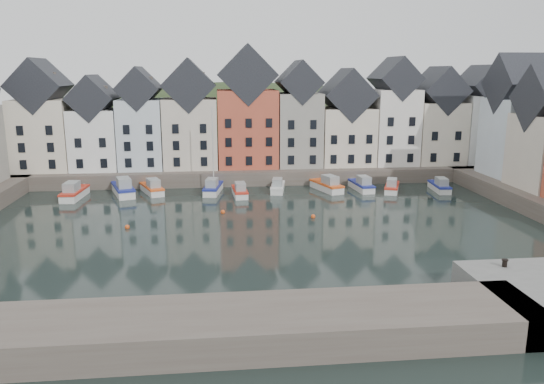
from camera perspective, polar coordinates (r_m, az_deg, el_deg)
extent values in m
plane|color=black|center=(53.82, -0.90, -4.41)|extent=(260.00, 260.00, 0.00)
cube|color=#53483F|center=(82.69, -2.78, 2.43)|extent=(90.00, 16.00, 2.00)
cube|color=#53483F|center=(33.26, -15.24, -14.42)|extent=(50.00, 6.00, 2.00)
ellipsoid|color=#24371B|center=(112.54, -3.45, -4.71)|extent=(153.60, 70.40, 64.00)
sphere|color=black|center=(102.80, -11.39, 8.57)|extent=(5.77, 5.77, 5.77)
sphere|color=black|center=(116.01, 8.76, 8.85)|extent=(5.27, 5.27, 5.27)
sphere|color=black|center=(111.79, 13.11, 8.40)|extent=(5.07, 5.07, 5.07)
sphere|color=black|center=(108.34, 4.03, 8.53)|extent=(5.01, 5.01, 5.01)
sphere|color=black|center=(113.15, -23.23, 7.09)|extent=(3.94, 3.94, 3.94)
sphere|color=black|center=(116.46, 10.49, 8.77)|extent=(5.21, 5.21, 5.21)
sphere|color=black|center=(110.29, -2.66, 8.89)|extent=(5.45, 5.45, 5.45)
sphere|color=black|center=(108.51, 17.11, 7.68)|extent=(4.49, 4.49, 4.49)
cube|color=#F0E2C9|center=(83.40, -23.28, 5.68)|extent=(7.67, 8.00, 10.07)
cube|color=black|center=(82.94, -23.71, 10.43)|extent=(7.67, 8.16, 7.67)
cube|color=white|center=(81.63, -18.35, 5.42)|extent=(6.56, 8.00, 8.61)
cube|color=black|center=(81.14, -18.65, 9.57)|extent=(6.56, 8.16, 6.56)
cube|color=silver|center=(80.42, -13.81, 6.10)|extent=(6.20, 8.00, 10.02)
cube|color=black|center=(79.95, -14.06, 10.76)|extent=(6.20, 8.16, 6.20)
cube|color=beige|center=(79.78, -8.72, 6.30)|extent=(7.70, 8.00, 10.08)
cube|color=black|center=(79.29, -8.90, 11.29)|extent=(7.70, 8.16, 7.70)
cube|color=#C35037|center=(79.76, -2.70, 6.86)|extent=(8.69, 8.00, 11.28)
cube|color=black|center=(79.32, -2.76, 12.47)|extent=(8.69, 8.16, 8.69)
cube|color=#99958B|center=(80.60, 2.82, 6.75)|extent=(6.43, 8.00, 10.78)
cube|color=black|center=(80.16, 2.87, 11.72)|extent=(6.43, 8.16, 6.43)
cube|color=beige|center=(82.17, 7.87, 5.98)|extent=(7.88, 8.00, 8.56)
cube|color=black|center=(81.66, 8.01, 10.32)|extent=(7.88, 8.16, 7.88)
cube|color=white|center=(84.08, 12.80, 6.87)|extent=(6.50, 8.00, 11.27)
cube|color=black|center=(83.67, 13.05, 11.80)|extent=(6.50, 8.16, 6.50)
cube|color=#F0E2C9|center=(86.69, 17.19, 6.14)|extent=(7.23, 8.00, 9.32)
cube|color=black|center=(86.23, 17.47, 10.39)|extent=(7.23, 8.16, 7.23)
cube|color=white|center=(89.55, 21.27, 6.36)|extent=(6.18, 8.00, 10.32)
cube|color=black|center=(89.13, 21.62, 10.63)|extent=(6.18, 8.16, 6.18)
cube|color=silver|center=(79.21, 24.93, 5.31)|extent=(7.47, 8.00, 10.38)
cube|color=black|center=(78.73, 25.42, 10.48)|extent=(7.62, 8.00, 8.00)
sphere|color=#E3511A|center=(61.27, -5.31, -2.16)|extent=(0.50, 0.50, 0.50)
sphere|color=#E3511A|center=(59.33, 4.45, -2.64)|extent=(0.50, 0.50, 0.50)
sphere|color=#E3511A|center=(57.24, -15.31, -3.66)|extent=(0.50, 0.50, 0.50)
cube|color=silver|center=(72.86, -20.44, -0.32)|extent=(2.36, 6.51, 1.17)
cube|color=red|center=(72.73, -20.48, 0.17)|extent=(2.48, 6.64, 0.27)
cube|color=gray|center=(71.71, -20.76, 0.50)|extent=(1.67, 2.65, 1.28)
cube|color=silver|center=(72.88, -15.71, 0.04)|extent=(4.05, 7.15, 1.26)
cube|color=navy|center=(72.74, -15.74, 0.57)|extent=(4.20, 7.32, 0.29)
cube|color=gray|center=(71.60, -15.66, 0.95)|extent=(2.36, 3.10, 1.37)
cube|color=silver|center=(72.82, -12.79, 0.15)|extent=(3.79, 6.12, 1.08)
cube|color=#E3511A|center=(72.70, -12.81, 0.60)|extent=(3.92, 6.27, 0.25)
cube|color=gray|center=(71.74, -12.65, 0.93)|extent=(2.14, 2.69, 1.18)
cube|color=silver|center=(71.69, -6.34, 0.20)|extent=(2.72, 6.14, 1.09)
cube|color=navy|center=(71.57, -6.35, 0.66)|extent=(2.84, 6.27, 0.25)
cube|color=gray|center=(70.59, -6.48, 0.98)|extent=(1.75, 2.56, 1.19)
cylinder|color=silver|center=(71.26, -6.37, 4.69)|extent=(0.14, 0.14, 10.86)
cube|color=silver|center=(69.69, -3.49, -0.14)|extent=(1.95, 5.47, 0.99)
cube|color=red|center=(69.57, -3.50, 0.29)|extent=(2.04, 5.58, 0.22)
cube|color=gray|center=(68.67, -3.43, 0.58)|extent=(1.39, 2.23, 1.08)
cube|color=silver|center=(72.16, 0.61, 0.34)|extent=(2.52, 5.55, 0.98)
cube|color=silver|center=(72.05, 0.62, 0.75)|extent=(2.63, 5.67, 0.22)
cube|color=gray|center=(71.15, 0.58, 1.04)|extent=(1.60, 2.32, 1.07)
cube|color=silver|center=(73.01, 5.87, 0.46)|extent=(3.69, 6.52, 1.15)
cube|color=#E3511A|center=(72.88, 5.89, 0.94)|extent=(3.83, 6.67, 0.26)
cube|color=gray|center=(71.96, 6.27, 1.28)|extent=(2.15, 2.83, 1.25)
cube|color=silver|center=(73.97, 9.56, 0.49)|extent=(2.30, 5.98, 1.07)
cube|color=navy|center=(73.84, 9.58, 0.93)|extent=(2.41, 6.11, 0.24)
cube|color=gray|center=(72.93, 9.84, 1.24)|extent=(1.58, 2.46, 1.17)
cube|color=silver|center=(73.86, 12.77, 0.31)|extent=(3.52, 5.62, 0.99)
cube|color=red|center=(73.75, 12.79, 0.72)|extent=(3.64, 5.75, 0.23)
cube|color=gray|center=(72.84, 12.77, 1.00)|extent=(1.98, 2.48, 1.08)
cube|color=silver|center=(75.99, 17.54, 0.38)|extent=(2.19, 5.60, 1.00)
cube|color=navy|center=(75.88, 17.57, 0.78)|extent=(2.29, 5.72, 0.23)
cube|color=gray|center=(75.01, 17.78, 1.05)|extent=(1.49, 2.30, 1.09)
cylinder|color=black|center=(42.67, 23.75, -7.05)|extent=(0.36, 0.36, 0.50)
cylinder|color=black|center=(42.59, 23.78, -6.71)|extent=(0.48, 0.48, 0.08)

